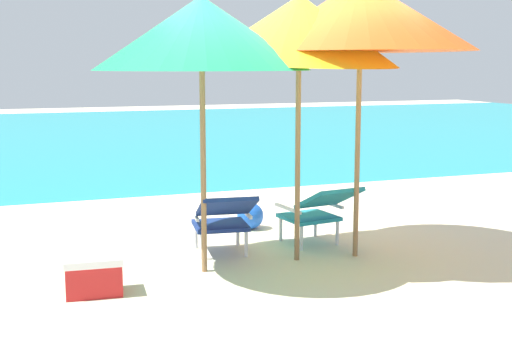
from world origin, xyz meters
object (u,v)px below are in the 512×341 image
beach_ball (250,216)px  cooler_box (94,275)px  lounge_chair_right (318,209)px  lounge_chair_left (223,217)px  beach_umbrella_center (299,30)px  beach_umbrella_left (202,33)px  beach_umbrella_right (361,15)px

beach_ball → cooler_box: (-1.95, -1.66, 0.01)m
lounge_chair_right → lounge_chair_left: bearing=-178.3°
beach_umbrella_center → cooler_box: bearing=-170.2°
lounge_chair_left → beach_umbrella_center: (0.64, -0.33, 1.78)m
beach_umbrella_left → beach_umbrella_right: 1.55m
cooler_box → beach_ball: bearing=40.4°
lounge_chair_right → beach_umbrella_left: beach_umbrella_left is taller
cooler_box → lounge_chair_right: bearing=16.4°
lounge_chair_right → beach_ball: (-0.40, 0.97, -0.25)m
beach_umbrella_left → beach_umbrella_center: (0.94, 0.05, 0.05)m
beach_umbrella_right → cooler_box: size_ratio=5.41×
beach_umbrella_center → cooler_box: (-1.96, -0.34, -2.02)m
cooler_box → beach_umbrella_right: bearing=5.9°
beach_umbrella_center → beach_umbrella_right: beach_umbrella_right is taller
lounge_chair_left → cooler_box: size_ratio=1.89×
lounge_chair_right → beach_ball: 1.08m
beach_ball → lounge_chair_left: bearing=-122.3°
beach_umbrella_right → cooler_box: 3.36m
lounge_chair_left → beach_ball: lounge_chair_left is taller
beach_umbrella_left → cooler_box: 2.24m
lounge_chair_left → beach_umbrella_center: 1.92m
beach_umbrella_left → beach_umbrella_right: bearing=-0.8°
lounge_chair_left → beach_umbrella_center: size_ratio=0.37×
lounge_chair_left → beach_umbrella_right: size_ratio=0.35×
lounge_chair_left → beach_umbrella_right: bearing=-17.9°
beach_umbrella_left → cooler_box: size_ratio=5.37×
beach_ball → beach_umbrella_center: bearing=-89.4°
lounge_chair_left → lounge_chair_right: bearing=1.7°
beach_umbrella_left → beach_umbrella_right: beach_umbrella_right is taller
lounge_chair_right → beach_ball: size_ratio=3.08×
beach_umbrella_center → lounge_chair_right: bearing=42.4°
beach_umbrella_center → beach_ball: (-0.01, 1.32, -2.03)m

